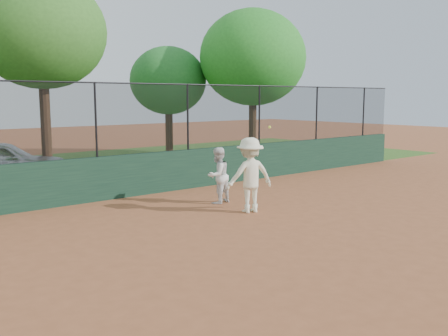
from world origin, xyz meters
TOP-DOWN VIEW (x-y plane):
  - ground at (0.00, 0.00)m, footprint 80.00×80.00m
  - back_wall at (0.00, 6.00)m, footprint 26.00×0.20m
  - grass_strip at (0.00, 12.00)m, footprint 36.00×12.00m
  - parked_car at (-1.76, 10.51)m, footprint 4.52×3.16m
  - player_second at (1.82, 3.69)m, footprint 0.83×0.70m
  - player_main at (1.77, 2.39)m, footprint 1.33×0.99m
  - fence_assembly at (-0.03, 6.00)m, footprint 26.00×0.06m
  - tree_2 at (0.11, 11.42)m, footprint 4.61×4.19m
  - tree_3 at (6.57, 13.26)m, footprint 3.64×3.31m
  - tree_4 at (9.35, 10.50)m, footprint 5.02×4.57m

SIDE VIEW (x-z plane):
  - ground at x=0.00m, z-range 0.00..0.00m
  - grass_strip at x=0.00m, z-range 0.00..0.01m
  - back_wall at x=0.00m, z-range 0.00..1.20m
  - parked_car at x=-1.76m, z-range 0.00..1.43m
  - player_second at x=1.82m, z-range 0.00..1.49m
  - player_main at x=1.77m, z-range -0.15..1.98m
  - fence_assembly at x=-0.03m, z-range 1.24..3.24m
  - tree_3 at x=6.57m, z-range 0.98..6.11m
  - tree_4 at x=9.35m, z-range 1.19..7.94m
  - tree_2 at x=0.11m, z-range 1.52..8.58m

